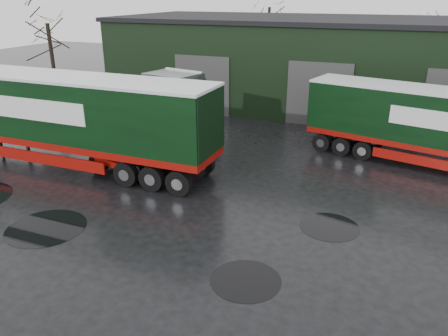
# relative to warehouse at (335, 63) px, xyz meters

# --- Properties ---
(ground) EXTENTS (100.00, 100.00, 0.00)m
(ground) POSITION_rel_warehouse_xyz_m (-2.00, -20.00, -3.16)
(ground) COLOR black
(warehouse) EXTENTS (32.40, 12.40, 6.30)m
(warehouse) POSITION_rel_warehouse_xyz_m (0.00, 0.00, 0.00)
(warehouse) COLOR black
(warehouse) RESTS_ON ground
(hero_tractor) EXTENTS (4.50, 7.35, 4.26)m
(hero_tractor) POSITION_rel_warehouse_xyz_m (-6.50, -15.52, -1.03)
(hero_tractor) COLOR #093412
(hero_tractor) RESTS_ON ground
(trailer_left) EXTENTS (14.35, 3.08, 4.45)m
(trailer_left) POSITION_rel_warehouse_xyz_m (-9.50, -17.38, -0.93)
(trailer_left) COLOR silver
(trailer_left) RESTS_ON ground
(lorry_right) EXTENTS (14.71, 5.90, 3.82)m
(lorry_right) POSITION_rel_warehouse_xyz_m (6.00, -11.00, -1.25)
(lorry_right) COLOR silver
(lorry_right) RESTS_ON ground
(wash_bucket) EXTENTS (0.40, 0.40, 0.33)m
(wash_bucket) POSITION_rel_warehouse_xyz_m (-3.82, -13.50, -2.99)
(wash_bucket) COLOR #072199
(wash_bucket) RESTS_ON ground
(tree_left) EXTENTS (4.40, 4.40, 8.50)m
(tree_left) POSITION_rel_warehouse_xyz_m (-19.00, -8.00, 1.09)
(tree_left) COLOR black
(tree_left) RESTS_ON ground
(tree_back_a) EXTENTS (4.40, 4.40, 9.50)m
(tree_back_a) POSITION_rel_warehouse_xyz_m (-8.00, 10.00, 1.59)
(tree_back_a) COLOR black
(tree_back_a) RESTS_ON ground
(tree_back_b) EXTENTS (4.40, 4.40, 7.50)m
(tree_back_b) POSITION_rel_warehouse_xyz_m (8.00, 10.00, 0.59)
(tree_back_b) COLOR black
(tree_back_b) RESTS_ON ground
(puddle_0) EXTENTS (2.87, 2.87, 0.01)m
(puddle_0) POSITION_rel_warehouse_xyz_m (-6.69, -22.86, -3.15)
(puddle_0) COLOR black
(puddle_0) RESTS_ON ground
(puddle_1) EXTENTS (2.18, 2.18, 0.01)m
(puddle_1) POSITION_rel_warehouse_xyz_m (2.88, -18.99, -3.15)
(puddle_1) COLOR black
(puddle_1) RESTS_ON ground
(puddle_3) EXTENTS (2.14, 2.14, 0.01)m
(puddle_3) POSITION_rel_warehouse_xyz_m (1.08, -23.15, -3.15)
(puddle_3) COLOR black
(puddle_3) RESTS_ON ground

